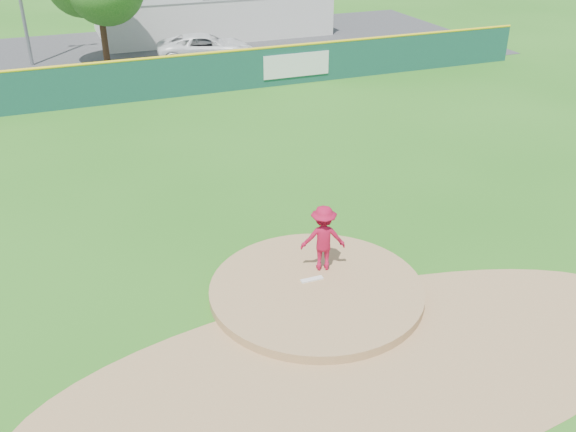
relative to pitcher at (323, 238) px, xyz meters
name	(u,v)px	position (x,y,z in m)	size (l,w,h in m)	color
ground	(316,294)	(-0.50, -0.75, -1.16)	(120.00, 120.00, 0.00)	#286B19
pitchers_mound	(316,294)	(-0.50, -0.75, -1.16)	(5.50, 5.50, 0.50)	#9E774C
pitching_rubber	(312,279)	(-0.50, -0.45, -0.89)	(0.60, 0.15, 0.04)	white
infield_dirt_arc	(371,367)	(-0.50, -3.75, -1.16)	(15.40, 15.40, 0.01)	#9E774C
parking_lot	(137,56)	(-0.50, 26.25, -1.15)	(44.00, 16.00, 0.02)	#38383A
pitcher	(323,238)	(0.00, 0.00, 0.00)	(1.18, 0.68, 1.83)	#A20D30
van	(206,48)	(3.07, 23.50, -0.37)	(2.58, 5.60, 1.55)	white
pool_building_grp	(210,7)	(5.50, 31.25, 0.50)	(15.20, 8.20, 3.31)	silver
fence_banners	(137,81)	(-1.95, 17.17, -0.16)	(19.94, 0.04, 1.20)	#560C15
outfield_fence	(167,76)	(-0.50, 17.25, -0.07)	(40.00, 0.14, 2.07)	#16493D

